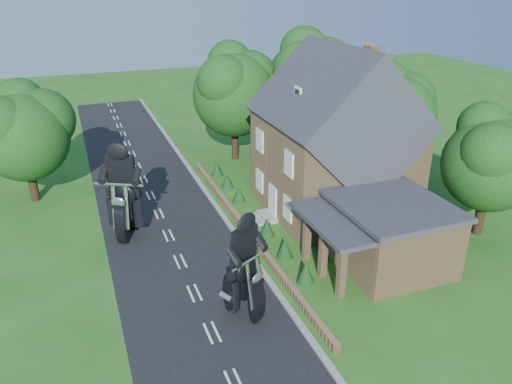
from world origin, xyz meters
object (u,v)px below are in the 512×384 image
object	(u,v)px
house	(335,143)
annex	(386,232)
garden_wall	(245,228)
motorcycle_follow	(127,223)
motorcycle_lead	(244,301)

from	to	relation	value
house	annex	size ratio (longest dim) A/B	1.45
garden_wall	motorcycle_follow	distance (m)	6.70
house	motorcycle_follow	world-z (taller)	house
motorcycle_follow	garden_wall	bearing A→B (deg)	-167.39
garden_wall	annex	distance (m)	8.19
garden_wall	house	size ratio (longest dim) A/B	2.15
annex	motorcycle_follow	xyz separation A→B (m)	(-12.02, 7.49, -0.92)
garden_wall	annex	world-z (taller)	annex
annex	motorcycle_lead	size ratio (longest dim) A/B	4.33
house	annex	world-z (taller)	house
motorcycle_lead	motorcycle_follow	world-z (taller)	motorcycle_follow
annex	motorcycle_lead	bearing A→B (deg)	-169.15
garden_wall	motorcycle_lead	size ratio (longest dim) A/B	13.52
motorcycle_lead	garden_wall	bearing A→B (deg)	-139.09
garden_wall	motorcycle_lead	bearing A→B (deg)	-109.75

